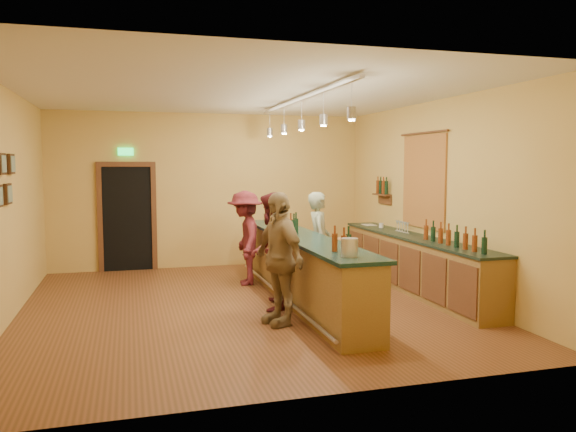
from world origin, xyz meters
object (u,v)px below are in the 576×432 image
object	(u,v)px
tasting_bar	(301,263)
customer_a	(272,251)
customer_b	(279,258)
customer_c	(245,238)
back_counter	(415,263)
bartender	(319,241)
bar_stool	(340,246)

from	to	relation	value
tasting_bar	customer_a	world-z (taller)	customer_a
customer_b	customer_c	xyz separation A→B (m)	(0.07, 2.59, -0.05)
back_counter	bartender	xyz separation A→B (m)	(-1.49, 0.64, 0.35)
back_counter	customer_b	xyz separation A→B (m)	(-2.72, -1.27, 0.40)
tasting_bar	customer_c	size ratio (longest dim) A/B	3.03
back_counter	customer_c	world-z (taller)	customer_c
back_counter	customer_c	bearing A→B (deg)	153.37
tasting_bar	customer_b	distance (m)	1.30
customer_a	bar_stool	xyz separation A→B (m)	(1.73, 1.66, -0.22)
tasting_bar	customer_c	distance (m)	1.63
bartender	customer_a	size ratio (longest dim) A/B	0.96
customer_c	tasting_bar	bearing A→B (deg)	27.53
bartender	bar_stool	world-z (taller)	bartender
bartender	bar_stool	bearing A→B (deg)	-34.34
tasting_bar	customer_b	world-z (taller)	customer_b
bar_stool	back_counter	bearing A→B (deg)	-52.76
bartender	customer_b	distance (m)	2.27
back_counter	customer_c	distance (m)	2.98
customer_c	back_counter	bearing A→B (deg)	69.92
bartender	back_counter	bearing A→B (deg)	-98.99
tasting_bar	customer_a	xyz separation A→B (m)	(-0.55, -0.31, 0.26)
customer_b	customer_c	bearing A→B (deg)	162.04
bartender	bar_stool	distance (m)	0.82
bar_stool	customer_c	bearing A→B (deg)	174.96
customer_a	customer_c	distance (m)	1.82
back_counter	customer_a	distance (m)	2.69
bartender	customer_a	bearing A→B (deg)	149.54
bartender	customer_c	distance (m)	1.34
customer_c	customer_b	bearing A→B (deg)	4.97
customer_c	bar_stool	world-z (taller)	customer_c
bartender	customer_b	xyz separation A→B (m)	(-1.23, -1.91, 0.05)
tasting_bar	customer_a	size ratio (longest dim) A/B	2.94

